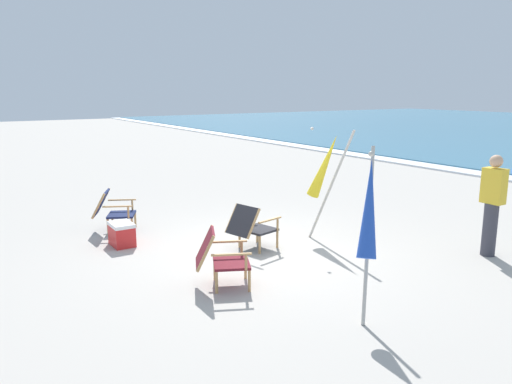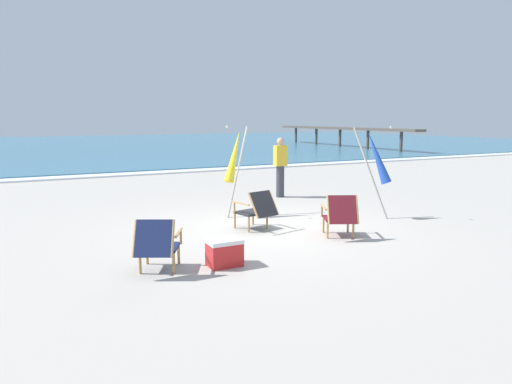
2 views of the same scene
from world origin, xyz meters
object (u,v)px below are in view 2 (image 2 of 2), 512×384
Objects in this scene: umbrella_furled_blue at (377,158)px; cooler_box at (224,252)px; person_near_chairs at (280,167)px; beach_chair_far_center at (157,243)px; beach_chair_mid_center at (340,215)px; beach_chair_back_right at (257,209)px; umbrella_furled_yellow at (234,157)px.

cooler_box is at bearing -159.74° from umbrella_furled_blue.
umbrella_furled_blue is 3.32m from person_near_chairs.
beach_chair_far_center is at bearing -164.66° from umbrella_furled_blue.
beach_chair_far_center is 1.89× the size of cooler_box.
beach_chair_mid_center is at bearing 6.66° from beach_chair_far_center.
umbrella_furled_blue is 4.07× the size of cooler_box.
person_near_chairs is at bearing 53.38° from beach_chair_back_right.
umbrella_furled_blue is 1.22× the size of person_near_chairs.
umbrella_furled_blue is at bearing -80.94° from person_near_chairs.
person_near_chairs is at bearing 99.06° from umbrella_furled_blue.
beach_chair_far_center is 0.57× the size of person_near_chairs.
person_near_chairs is (2.12, 1.66, -0.46)m from umbrella_furled_yellow.
cooler_box is (-1.41, -1.73, -0.22)m from beach_chair_back_right.
person_near_chairs is at bearing 45.13° from beach_chair_far_center.
beach_chair_mid_center is 4.44m from person_near_chairs.
beach_chair_mid_center reaches higher than beach_chair_back_right.
umbrella_furled_yellow is at bearing 148.93° from umbrella_furled_blue.
beach_chair_back_right is 0.45× the size of umbrella_furled_blue.
umbrella_furled_yellow is at bearing 109.64° from beach_chair_mid_center.
umbrella_furled_yellow is (-0.93, 2.60, 0.88)m from beach_chair_mid_center.
person_near_chairs is (-0.52, 3.25, -0.46)m from umbrella_furled_blue.
cooler_box is at bearing -116.58° from umbrella_furled_yellow.
beach_chair_back_right is 0.54× the size of person_near_chairs.
beach_chair_mid_center reaches higher than cooler_box.
beach_chair_mid_center is 1.84× the size of cooler_box.
beach_chair_back_right reaches higher than cooler_box.
beach_chair_far_center is 4.02m from umbrella_furled_yellow.
beach_chair_back_right is 0.99× the size of beach_chair_mid_center.
umbrella_furled_blue reaches higher than cooler_box.
person_near_chairs reaches higher than beach_chair_back_right.
beach_chair_far_center is 0.99m from cooler_box.
umbrella_furled_yellow is at bearing 83.31° from beach_chair_back_right.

